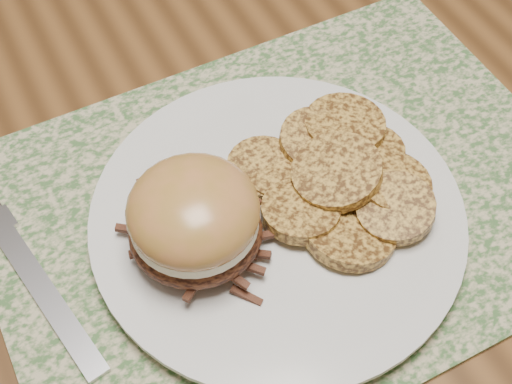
# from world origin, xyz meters

# --- Properties ---
(placemat) EXTENTS (0.45, 0.33, 0.00)m
(placemat) POSITION_xyz_m (0.24, -0.26, 0.75)
(placemat) COLOR #3D6232
(placemat) RESTS_ON dining_table
(dinner_plate) EXTENTS (0.26, 0.26, 0.02)m
(dinner_plate) POSITION_xyz_m (0.23, -0.27, 0.76)
(dinner_plate) COLOR silver
(dinner_plate) RESTS_ON placemat
(pork_sandwich) EXTENTS (0.12, 0.12, 0.07)m
(pork_sandwich) POSITION_xyz_m (0.16, -0.27, 0.80)
(pork_sandwich) COLOR black
(pork_sandwich) RESTS_ON dinner_plate
(roasted_potatoes) EXTENTS (0.15, 0.17, 0.04)m
(roasted_potatoes) POSITION_xyz_m (0.28, -0.27, 0.78)
(roasted_potatoes) COLOR #BD8C37
(roasted_potatoes) RESTS_ON dinner_plate
(fork) EXTENTS (0.05, 0.20, 0.00)m
(fork) POSITION_xyz_m (0.05, -0.22, 0.76)
(fork) COLOR #B8B8C0
(fork) RESTS_ON placemat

